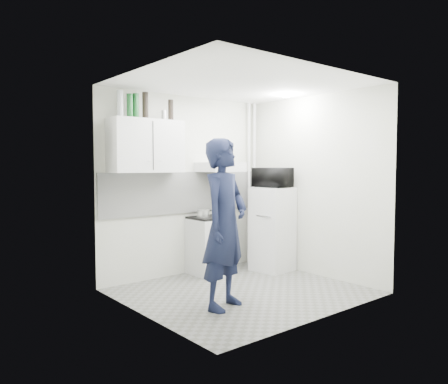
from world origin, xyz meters
TOP-DOWN VIEW (x-y plane):
  - floor at (0.00, 0.00)m, footprint 2.80×2.80m
  - ceiling at (0.00, 0.00)m, footprint 2.80×2.80m
  - wall_back at (0.00, 1.25)m, footprint 2.80×0.00m
  - wall_left at (-1.40, 0.00)m, footprint 0.00×2.60m
  - wall_right at (1.40, 0.00)m, footprint 0.00×2.60m
  - person at (-0.56, -0.33)m, footprint 0.81×0.67m
  - stove at (0.22, 1.00)m, footprint 0.51×0.51m
  - fridge at (1.10, 0.55)m, footprint 0.58×0.58m
  - stove_top at (0.22, 1.00)m, footprint 0.49×0.49m
  - saucepan at (0.17, 1.05)m, footprint 0.19×0.19m
  - microwave at (1.10, 0.55)m, footprint 0.57×0.42m
  - bottle_a at (-1.12, 1.07)m, footprint 0.08×0.08m
  - bottle_b at (-0.98, 1.07)m, footprint 0.08×0.08m
  - bottle_c at (-0.90, 1.07)m, footprint 0.08×0.08m
  - bottle_d at (-0.76, 1.07)m, footprint 0.08×0.08m
  - canister_b at (-0.47, 1.07)m, footprint 0.07×0.07m
  - bottle_e at (-0.37, 1.07)m, footprint 0.07×0.07m
  - upper_cabinet at (-0.75, 1.07)m, footprint 1.00×0.35m
  - range_hood at (0.45, 1.00)m, footprint 0.60×0.50m
  - backsplash at (0.00, 1.24)m, footprint 2.74×0.03m
  - pipe_a at (1.30, 1.17)m, footprint 0.05×0.05m
  - pipe_b at (1.18, 1.17)m, footprint 0.04×0.04m
  - ceiling_spot_fixture at (1.00, 0.20)m, footprint 0.10×0.10m

SIDE VIEW (x-z plane):
  - floor at x=0.00m, z-range 0.00..0.00m
  - stove at x=0.22m, z-range 0.00..0.81m
  - fridge at x=1.10m, z-range 0.00..1.26m
  - stove_top at x=0.22m, z-range 0.81..0.84m
  - saucepan at x=0.17m, z-range 0.84..0.95m
  - person at x=-0.56m, z-range 0.00..1.89m
  - backsplash at x=0.00m, z-range 0.90..1.50m
  - wall_left at x=-1.40m, z-range 0.00..2.60m
  - wall_right at x=1.40m, z-range 0.00..2.60m
  - pipe_a at x=1.30m, z-range 0.00..2.60m
  - pipe_b at x=1.18m, z-range 0.00..2.60m
  - wall_back at x=0.00m, z-range -0.10..2.70m
  - microwave at x=1.10m, z-range 1.26..1.56m
  - range_hood at x=0.45m, z-range 1.50..1.64m
  - upper_cabinet at x=-0.75m, z-range 1.50..2.20m
  - canister_b at x=-0.47m, z-range 2.20..2.34m
  - bottle_e at x=-0.37m, z-range 2.20..2.49m
  - bottle_b at x=-0.98m, z-range 2.20..2.51m
  - bottle_c at x=-0.90m, z-range 2.20..2.52m
  - bottle_a at x=-1.12m, z-range 2.20..2.54m
  - bottle_d at x=-0.76m, z-range 2.20..2.55m
  - ceiling_spot_fixture at x=1.00m, z-range 2.56..2.58m
  - ceiling at x=0.00m, z-range 2.60..2.60m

